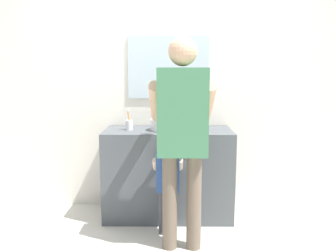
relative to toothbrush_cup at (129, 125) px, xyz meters
The scene contains 9 objects.
ground_plane 1.04m from the toothbrush_cup, 38.20° to the right, with size 14.00×14.00×0.00m, color silver.
back_wall 0.65m from the toothbrush_cup, 40.21° to the left, with size 4.40×0.10×2.70m.
vanity_cabinet 0.62m from the toothbrush_cup, ahead, with size 1.24×0.54×0.88m, color #4C5156.
sink_basin 0.38m from the toothbrush_cup, ahead, with size 0.34×0.34×0.11m.
faucet 0.43m from the toothbrush_cup, 26.48° to the left, with size 0.18×0.14×0.18m.
toothbrush_cup is the anchor object (origin of this frame).
soap_bottle 0.75m from the toothbrush_cup, ahead, with size 0.06×0.06×0.17m.
child_toddler 0.68m from the toothbrush_cup, 46.52° to the right, with size 0.27×0.27×0.87m.
adult_parent 0.81m from the toothbrush_cup, 52.12° to the right, with size 0.53×0.55×1.70m.
Camera 1 is at (0.03, -3.01, 1.43)m, focal length 36.89 mm.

